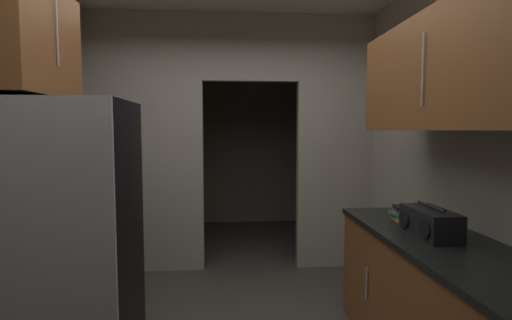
{
  "coord_description": "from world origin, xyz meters",
  "views": [
    {
      "loc": [
        -0.06,
        -2.49,
        1.53
      ],
      "look_at": [
        0.15,
        0.4,
        1.31
      ],
      "focal_mm": 27.43,
      "sensor_mm": 36.0,
      "label": 1
    }
  ],
  "objects": [
    {
      "name": "upper_cabinet_fridgeside",
      "position": [
        -1.35,
        0.22,
        2.26
      ],
      "size": [
        0.36,
        0.9,
        1.0
      ],
      "color": "brown"
    },
    {
      "name": "adjoining_room_shell",
      "position": [
        0.0,
        3.35,
        1.39
      ],
      "size": [
        3.07,
        2.28,
        2.78
      ],
      "color": "gray",
      "rests_on": "ground"
    },
    {
      "name": "kitchen_partition",
      "position": [
        -0.06,
        1.78,
        1.51
      ],
      "size": [
        3.07,
        0.12,
        2.78
      ],
      "color": "#ADA899",
      "rests_on": "ground"
    },
    {
      "name": "upper_cabinet_counterside",
      "position": [
        1.22,
        -0.34,
        1.87
      ],
      "size": [
        0.36,
        1.85,
        0.68
      ],
      "color": "brown"
    },
    {
      "name": "boombox",
      "position": [
        1.18,
        -0.2,
        0.96
      ],
      "size": [
        0.21,
        0.44,
        0.19
      ],
      "color": "black",
      "rests_on": "lower_cabinet_run"
    },
    {
      "name": "refrigerator",
      "position": [
        -1.11,
        0.12,
        0.86
      ],
      "size": [
        0.82,
        0.77,
        1.73
      ],
      "color": "black",
      "rests_on": "ground"
    },
    {
      "name": "book_stack",
      "position": [
        1.19,
        0.2,
        0.93
      ],
      "size": [
        0.15,
        0.17,
        0.11
      ],
      "color": "gold",
      "rests_on": "lower_cabinet_run"
    },
    {
      "name": "lower_cabinet_run",
      "position": [
        1.22,
        -0.34,
        0.44
      ],
      "size": [
        0.63,
        2.05,
        0.88
      ],
      "color": "brown",
      "rests_on": "ground"
    }
  ]
}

